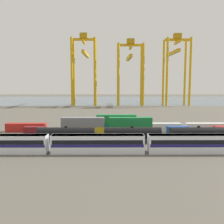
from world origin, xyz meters
name	(u,v)px	position (x,y,z in m)	size (l,w,h in m)	color
ground_plane	(120,116)	(0.00, 40.00, 0.00)	(420.00, 420.00, 0.00)	#5B564C
harbour_water	(116,100)	(0.00, 144.80, 0.00)	(400.00, 110.00, 0.01)	#475B6B
passenger_train	(98,143)	(-7.07, -21.66, 2.14)	(61.17, 3.14, 3.90)	silver
freight_tank_row	(165,135)	(9.50, -11.94, 1.95)	(64.27, 2.73, 4.19)	#232326
shipping_container_0	(35,131)	(-25.71, -3.39, 1.30)	(6.04, 2.44, 2.60)	maroon
shipping_container_1	(83,131)	(-12.20, -3.39, 1.30)	(12.10, 2.44, 2.60)	gold
shipping_container_2	(83,122)	(-12.20, -3.39, 3.90)	(12.10, 2.44, 2.60)	slate
shipping_container_3	(130,131)	(1.31, -3.39, 1.30)	(12.10, 2.44, 2.60)	orange
shipping_container_4	(130,122)	(1.31, -3.39, 3.90)	(12.10, 2.44, 2.60)	#197538
shipping_container_5	(178,131)	(14.83, -3.39, 1.30)	(6.04, 2.44, 2.60)	#1C4299
shipping_container_7	(26,127)	(-30.23, 2.57, 1.30)	(12.10, 2.44, 2.60)	#AD211C
shipping_container_8	(71,127)	(-16.43, 2.57, 1.30)	(6.04, 2.44, 2.60)	#146066
shipping_container_9	(116,127)	(-2.64, 2.57, 1.30)	(12.10, 2.44, 2.60)	#146066
shipping_container_10	(116,119)	(-2.64, 2.57, 3.90)	(12.10, 2.44, 2.60)	#197538
shipping_container_11	(161,127)	(11.16, 2.57, 1.30)	(12.10, 2.44, 2.60)	silver
shipping_container_12	(206,127)	(24.96, 2.57, 1.30)	(12.10, 2.44, 2.60)	silver
gantry_crane_west	(84,62)	(-21.69, 99.35, 28.47)	(16.25, 37.38, 46.63)	gold
gantry_crane_central	(130,65)	(8.67, 99.14, 26.51)	(17.43, 35.45, 43.08)	gold
gantry_crane_east	(176,62)	(39.02, 99.04, 28.59)	(16.35, 36.48, 46.46)	gold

